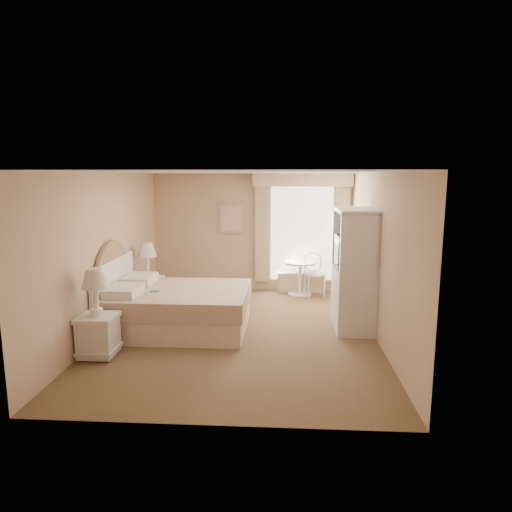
# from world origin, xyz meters

# --- Properties ---
(room) EXTENTS (4.21, 5.51, 2.51)m
(room) POSITION_xyz_m (0.00, 0.00, 1.25)
(room) COLOR brown
(room) RESTS_ON ground
(window) EXTENTS (2.05, 0.22, 2.51)m
(window) POSITION_xyz_m (1.05, 2.65, 1.34)
(window) COLOR white
(window) RESTS_ON room
(framed_art) EXTENTS (0.52, 0.04, 0.62)m
(framed_art) POSITION_xyz_m (-0.45, 2.71, 1.55)
(framed_art) COLOR tan
(framed_art) RESTS_ON room
(bed) EXTENTS (2.22, 1.75, 1.54)m
(bed) POSITION_xyz_m (-1.11, 0.10, 0.37)
(bed) COLOR #D9A08D
(bed) RESTS_ON room
(nightstand_near) EXTENTS (0.50, 0.50, 1.21)m
(nightstand_near) POSITION_xyz_m (-1.84, -1.09, 0.46)
(nightstand_near) COLOR silver
(nightstand_near) RESTS_ON room
(nightstand_far) EXTENTS (0.50, 0.50, 1.21)m
(nightstand_far) POSITION_xyz_m (-1.84, 1.26, 0.46)
(nightstand_far) COLOR silver
(nightstand_far) RESTS_ON room
(round_table) EXTENTS (0.66, 0.66, 0.70)m
(round_table) POSITION_xyz_m (1.02, 2.40, 0.47)
(round_table) COLOR white
(round_table) RESTS_ON room
(cafe_chair) EXTENTS (0.51, 0.51, 0.89)m
(cafe_chair) POSITION_xyz_m (1.31, 2.41, 0.52)
(cafe_chair) COLOR white
(cafe_chair) RESTS_ON room
(armoire) EXTENTS (0.58, 1.16, 1.94)m
(armoire) POSITION_xyz_m (1.81, 0.40, 0.80)
(armoire) COLOR silver
(armoire) RESTS_ON room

